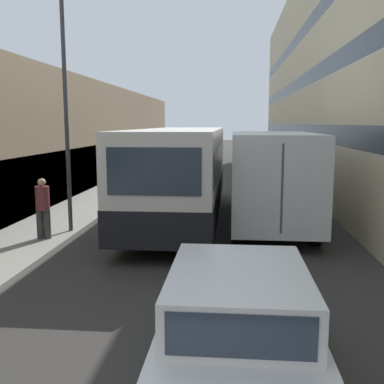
{
  "coord_description": "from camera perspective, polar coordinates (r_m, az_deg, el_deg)",
  "views": [
    {
      "loc": [
        0.79,
        -1.1,
        3.29
      ],
      "look_at": [
        -0.2,
        9.87,
        1.6
      ],
      "focal_mm": 42.0,
      "sensor_mm": 36.0,
      "label": 1
    }
  ],
  "objects": [
    {
      "name": "ground_plane",
      "position": [
        16.46,
        2.28,
        -2.83
      ],
      "size": [
        150.0,
        150.0,
        0.0
      ],
      "primitive_type": "plane",
      "color": "#33302D"
    },
    {
      "name": "sidewalk_left",
      "position": [
        17.4,
        -14.22,
        -2.27
      ],
      "size": [
        2.39,
        60.0,
        0.11
      ],
      "color": "gray",
      "rests_on": "ground_plane"
    },
    {
      "name": "box_truck",
      "position": [
        14.69,
        9.86,
        2.06
      ],
      "size": [
        2.44,
        7.6,
        3.01
      ],
      "color": "silver",
      "rests_on": "ground_plane"
    },
    {
      "name": "car_hatchback",
      "position": [
        5.66,
        5.89,
        -17.63
      ],
      "size": [
        1.87,
        4.09,
        1.57
      ],
      "color": "silver",
      "rests_on": "ground_plane"
    },
    {
      "name": "building_right_apartment",
      "position": [
        16.96,
        22.15,
        16.44
      ],
      "size": [
        2.4,
        60.0,
        11.56
      ],
      "color": "beige",
      "rests_on": "ground_plane"
    },
    {
      "name": "bus",
      "position": [
        15.39,
        -1.34,
        2.58
      ],
      "size": [
        2.63,
        10.94,
        3.1
      ],
      "color": "silver",
      "rests_on": "ground_plane"
    },
    {
      "name": "panel_van",
      "position": [
        27.31,
        -0.21,
        3.98
      ],
      "size": [
        1.99,
        4.02,
        1.84
      ],
      "color": "silver",
      "rests_on": "ground_plane"
    },
    {
      "name": "street_lamp",
      "position": [
        13.73,
        -15.97,
        16.01
      ],
      "size": [
        0.36,
        0.8,
        7.29
      ],
      "color": "#38383D",
      "rests_on": "sidewalk_left"
    },
    {
      "name": "pedestrian",
      "position": [
        13.06,
        -18.42,
        -1.74
      ],
      "size": [
        0.39,
        0.38,
        1.69
      ],
      "color": "#383838",
      "rests_on": "sidewalk_left"
    },
    {
      "name": "building_left_shopfront",
      "position": [
        18.01,
        -21.45,
        5.58
      ],
      "size": [
        2.4,
        60.0,
        5.49
      ],
      "color": "#847056",
      "rests_on": "ground_plane"
    }
  ]
}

